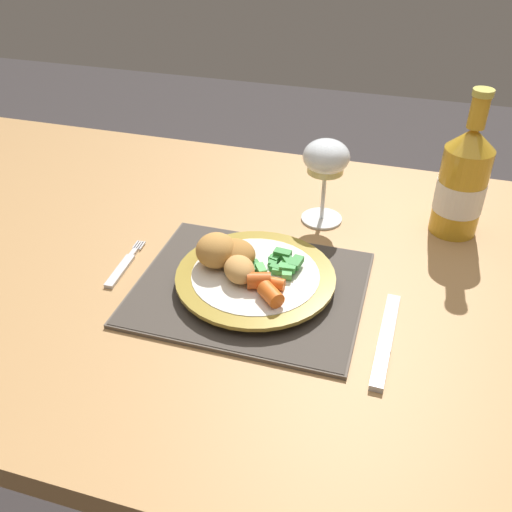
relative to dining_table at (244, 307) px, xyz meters
name	(u,v)px	position (x,y,z in m)	size (l,w,h in m)	color
dining_table	(244,307)	(0.00, 0.00, 0.00)	(1.56, 0.83, 0.74)	#AD7F4C
placemat	(250,288)	(0.03, -0.06, 0.09)	(0.33, 0.27, 0.01)	brown
dinner_plate	(256,279)	(0.03, -0.05, 0.10)	(0.23, 0.23, 0.02)	white
breaded_croquettes	(228,255)	(-0.01, -0.04, 0.13)	(0.11, 0.11, 0.05)	#A87033
green_beans_pile	(280,264)	(0.06, -0.03, 0.12)	(0.08, 0.07, 0.02)	#4CA84C
glazed_carrots	(266,286)	(0.06, -0.09, 0.12)	(0.06, 0.06, 0.02)	#CC5119
fork	(123,267)	(-0.17, -0.06, 0.09)	(0.02, 0.12, 0.01)	silver
table_knife	(384,347)	(0.23, -0.12, 0.09)	(0.02, 0.19, 0.01)	silver
wine_glass	(326,161)	(0.09, 0.17, 0.20)	(0.08, 0.08, 0.15)	silver
bottle	(462,183)	(0.31, 0.20, 0.17)	(0.08, 0.08, 0.24)	gold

